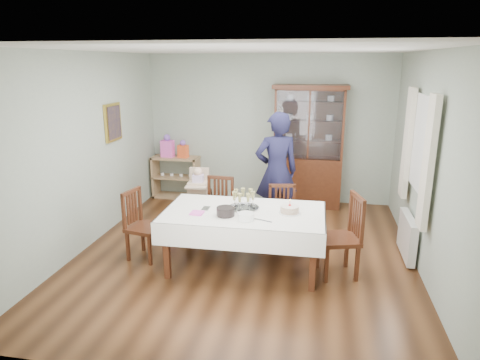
% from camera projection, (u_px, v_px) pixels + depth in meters
% --- Properties ---
extents(floor, '(5.00, 5.00, 0.00)m').
position_uv_depth(floor, '(245.00, 253.00, 5.91)').
color(floor, '#593319').
rests_on(floor, ground).
extents(room_shell, '(5.00, 5.00, 5.00)m').
position_uv_depth(room_shell, '(252.00, 125.00, 5.95)').
color(room_shell, '#9EAA99').
rests_on(room_shell, floor).
extents(dining_table, '(2.01, 1.17, 0.76)m').
position_uv_depth(dining_table, '(244.00, 239.00, 5.42)').
color(dining_table, '#4A2312').
rests_on(dining_table, floor).
extents(china_cabinet, '(1.30, 0.48, 2.18)m').
position_uv_depth(china_cabinet, '(308.00, 145.00, 7.61)').
color(china_cabinet, '#4A2312').
rests_on(china_cabinet, floor).
extents(sideboard, '(0.90, 0.38, 0.80)m').
position_uv_depth(sideboard, '(176.00, 177.00, 8.27)').
color(sideboard, tan).
rests_on(sideboard, floor).
extents(picture_frame, '(0.04, 0.48, 0.58)m').
position_uv_depth(picture_frame, '(113.00, 122.00, 6.61)').
color(picture_frame, gold).
rests_on(picture_frame, room_shell).
extents(window, '(0.04, 1.02, 1.22)m').
position_uv_depth(window, '(423.00, 145.00, 5.38)').
color(window, white).
rests_on(window, room_shell).
extents(curtain_left, '(0.07, 0.30, 1.55)m').
position_uv_depth(curtain_left, '(428.00, 163.00, 4.83)').
color(curtain_left, silver).
rests_on(curtain_left, room_shell).
extents(curtain_right, '(0.07, 0.30, 1.55)m').
position_uv_depth(curtain_right, '(408.00, 143.00, 6.01)').
color(curtain_right, silver).
rests_on(curtain_right, room_shell).
extents(radiator, '(0.10, 0.80, 0.55)m').
position_uv_depth(radiator, '(407.00, 236.00, 5.73)').
color(radiator, white).
rests_on(radiator, floor).
extents(chair_far_left, '(0.45, 0.45, 0.93)m').
position_uv_depth(chair_far_left, '(218.00, 222.00, 6.29)').
color(chair_far_left, '#4A2312').
rests_on(chair_far_left, floor).
extents(chair_far_right, '(0.46, 0.46, 0.89)m').
position_uv_depth(chair_far_right, '(282.00, 230.00, 6.04)').
color(chair_far_right, '#4A2312').
rests_on(chair_far_right, floor).
extents(chair_end_left, '(0.49, 0.49, 0.93)m').
position_uv_depth(chair_end_left, '(145.00, 238.00, 5.72)').
color(chair_end_left, '#4A2312').
rests_on(chair_end_left, floor).
extents(chair_end_right, '(0.57, 0.57, 1.02)m').
position_uv_depth(chair_end_right, '(339.00, 252.00, 5.25)').
color(chair_end_right, '#4A2312').
rests_on(chair_end_right, floor).
extents(woman, '(0.79, 0.66, 1.85)m').
position_uv_depth(woman, '(276.00, 172.00, 6.55)').
color(woman, black).
rests_on(woman, floor).
extents(high_chair, '(0.46, 0.46, 0.95)m').
position_uv_depth(high_chair, '(199.00, 203.00, 6.86)').
color(high_chair, black).
rests_on(high_chair, floor).
extents(champagne_tray, '(0.40, 0.40, 0.24)m').
position_uv_depth(champagne_tray, '(244.00, 203.00, 5.40)').
color(champagne_tray, silver).
rests_on(champagne_tray, dining_table).
extents(birthday_cake, '(0.26, 0.26, 0.18)m').
position_uv_depth(birthday_cake, '(290.00, 210.00, 5.24)').
color(birthday_cake, white).
rests_on(birthday_cake, dining_table).
extents(plate_stack_dark, '(0.25, 0.25, 0.11)m').
position_uv_depth(plate_stack_dark, '(226.00, 211.00, 5.16)').
color(plate_stack_dark, black).
rests_on(plate_stack_dark, dining_table).
extents(plate_stack_white, '(0.23, 0.23, 0.08)m').
position_uv_depth(plate_stack_white, '(246.00, 216.00, 5.02)').
color(plate_stack_white, white).
rests_on(plate_stack_white, dining_table).
extents(napkin_stack, '(0.16, 0.16, 0.02)m').
position_uv_depth(napkin_stack, '(197.00, 213.00, 5.23)').
color(napkin_stack, '#FF5DCF').
rests_on(napkin_stack, dining_table).
extents(cutlery, '(0.11, 0.16, 0.01)m').
position_uv_depth(cutlery, '(203.00, 208.00, 5.42)').
color(cutlery, silver).
rests_on(cutlery, dining_table).
extents(cake_knife, '(0.26, 0.12, 0.01)m').
position_uv_depth(cake_knife, '(262.00, 220.00, 5.01)').
color(cake_knife, silver).
rests_on(cake_knife, dining_table).
extents(gift_bag_pink, '(0.24, 0.17, 0.43)m').
position_uv_depth(gift_bag_pink, '(167.00, 147.00, 8.11)').
color(gift_bag_pink, '#FF5DCF').
rests_on(gift_bag_pink, sideboard).
extents(gift_bag_orange, '(0.21, 0.17, 0.34)m').
position_uv_depth(gift_bag_orange, '(183.00, 150.00, 8.07)').
color(gift_bag_orange, '#FF5C28').
rests_on(gift_bag_orange, sideboard).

